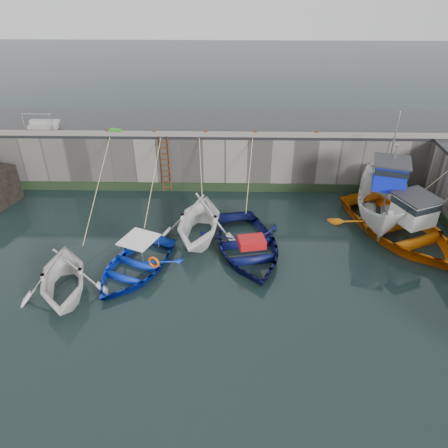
{
  "coord_description": "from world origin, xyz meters",
  "views": [
    {
      "loc": [
        1.61,
        -11.69,
        11.3
      ],
      "look_at": [
        1.27,
        4.57,
        1.2
      ],
      "focal_mm": 35.0,
      "sensor_mm": 36.0,
      "label": 1
    }
  ],
  "objects_px": {
    "ladder": "(165,165)",
    "boat_near_blacktrim": "(199,237)",
    "bollard_b": "(155,132)",
    "boat_near_white": "(66,293)",
    "boat_far_orange": "(400,227)",
    "bollard_a": "(107,132)",
    "bollard_d": "(255,133)",
    "fish_crate": "(115,132)",
    "boat_near_blue": "(135,270)",
    "bollard_e": "(317,134)",
    "boat_far_white": "(383,201)",
    "bollard_c": "(206,133)",
    "boat_near_navy": "(247,251)"
  },
  "relations": [
    {
      "from": "boat_near_white",
      "to": "bollard_e",
      "type": "bearing_deg",
      "value": 23.66
    },
    {
      "from": "ladder",
      "to": "bollard_d",
      "type": "height_order",
      "value": "bollard_d"
    },
    {
      "from": "bollard_e",
      "to": "boat_near_blue",
      "type": "bearing_deg",
      "value": -138.32
    },
    {
      "from": "bollard_a",
      "to": "bollard_d",
      "type": "bearing_deg",
      "value": 0.0
    },
    {
      "from": "boat_far_orange",
      "to": "bollard_c",
      "type": "distance_m",
      "value": 10.7
    },
    {
      "from": "bollard_b",
      "to": "bollard_c",
      "type": "relative_size",
      "value": 1.0
    },
    {
      "from": "bollard_a",
      "to": "boat_near_blacktrim",
      "type": "bearing_deg",
      "value": -44.08
    },
    {
      "from": "boat_near_white",
      "to": "bollard_b",
      "type": "relative_size",
      "value": 14.93
    },
    {
      "from": "fish_crate",
      "to": "bollard_b",
      "type": "relative_size",
      "value": 2.25
    },
    {
      "from": "ladder",
      "to": "boat_near_blacktrim",
      "type": "xyz_separation_m",
      "value": [
        2.1,
        -4.6,
        -1.59
      ]
    },
    {
      "from": "boat_near_navy",
      "to": "bollard_a",
      "type": "relative_size",
      "value": 19.89
    },
    {
      "from": "boat_near_blue",
      "to": "bollard_b",
      "type": "xyz_separation_m",
      "value": [
        -0.07,
        7.5,
        3.3
      ]
    },
    {
      "from": "boat_near_white",
      "to": "bollard_b",
      "type": "height_order",
      "value": "bollard_b"
    },
    {
      "from": "fish_crate",
      "to": "bollard_b",
      "type": "height_order",
      "value": "bollard_b"
    },
    {
      "from": "boat_near_white",
      "to": "bollard_b",
      "type": "bearing_deg",
      "value": 59.36
    },
    {
      "from": "boat_near_blacktrim",
      "to": "bollard_a",
      "type": "bearing_deg",
      "value": 141.85
    },
    {
      "from": "bollard_b",
      "to": "boat_near_blue",
      "type": "bearing_deg",
      "value": -89.47
    },
    {
      "from": "bollard_b",
      "to": "bollard_e",
      "type": "bearing_deg",
      "value": 0.0
    },
    {
      "from": "fish_crate",
      "to": "bollard_d",
      "type": "bearing_deg",
      "value": 18.19
    },
    {
      "from": "boat_near_navy",
      "to": "bollard_d",
      "type": "distance_m",
      "value": 6.9
    },
    {
      "from": "ladder",
      "to": "fish_crate",
      "type": "xyz_separation_m",
      "value": [
        -2.58,
        0.39,
        1.7
      ]
    },
    {
      "from": "ladder",
      "to": "boat_near_white",
      "type": "bearing_deg",
      "value": -108.23
    },
    {
      "from": "boat_near_blacktrim",
      "to": "boat_far_white",
      "type": "xyz_separation_m",
      "value": [
        8.88,
        1.8,
        1.04
      ]
    },
    {
      "from": "boat_near_white",
      "to": "boat_far_orange",
      "type": "relative_size",
      "value": 0.51
    },
    {
      "from": "ladder",
      "to": "bollard_a",
      "type": "distance_m",
      "value": 3.47
    },
    {
      "from": "boat_near_blue",
      "to": "bollard_d",
      "type": "relative_size",
      "value": 16.71
    },
    {
      "from": "boat_far_white",
      "to": "fish_crate",
      "type": "distance_m",
      "value": 14.11
    },
    {
      "from": "bollard_e",
      "to": "bollard_b",
      "type": "bearing_deg",
      "value": 180.0
    },
    {
      "from": "fish_crate",
      "to": "bollard_e",
      "type": "distance_m",
      "value": 10.58
    },
    {
      "from": "fish_crate",
      "to": "bollard_e",
      "type": "relative_size",
      "value": 2.25
    },
    {
      "from": "boat_near_blacktrim",
      "to": "bollard_c",
      "type": "distance_m",
      "value": 5.94
    },
    {
      "from": "bollard_e",
      "to": "boat_near_navy",
      "type": "bearing_deg",
      "value": -121.5
    },
    {
      "from": "bollard_b",
      "to": "bollard_d",
      "type": "relative_size",
      "value": 1.0
    },
    {
      "from": "boat_near_blue",
      "to": "boat_near_white",
      "type": "bearing_deg",
      "value": -125.02
    },
    {
      "from": "bollard_a",
      "to": "bollard_c",
      "type": "distance_m",
      "value": 5.2
    },
    {
      "from": "bollard_c",
      "to": "boat_near_blue",
      "type": "bearing_deg",
      "value": -109.32
    },
    {
      "from": "boat_far_white",
      "to": "bollard_a",
      "type": "relative_size",
      "value": 24.22
    },
    {
      "from": "boat_near_white",
      "to": "bollard_a",
      "type": "relative_size",
      "value": 14.93
    },
    {
      "from": "boat_near_navy",
      "to": "bollard_c",
      "type": "bearing_deg",
      "value": 97.98
    },
    {
      "from": "bollard_a",
      "to": "bollard_d",
      "type": "xyz_separation_m",
      "value": [
        7.8,
        0.0,
        0.0
      ]
    },
    {
      "from": "boat_far_white",
      "to": "bollard_c",
      "type": "xyz_separation_m",
      "value": [
        -8.78,
        3.14,
        2.26
      ]
    },
    {
      "from": "bollard_d",
      "to": "bollard_e",
      "type": "bearing_deg",
      "value": 0.0
    },
    {
      "from": "bollard_a",
      "to": "bollard_c",
      "type": "height_order",
      "value": "same"
    },
    {
      "from": "boat_near_blacktrim",
      "to": "bollard_a",
      "type": "relative_size",
      "value": 16.52
    },
    {
      "from": "boat_near_blacktrim",
      "to": "bollard_b",
      "type": "distance_m",
      "value": 6.48
    },
    {
      "from": "bollard_c",
      "to": "bollard_d",
      "type": "xyz_separation_m",
      "value": [
        2.6,
        0.0,
        0.0
      ]
    },
    {
      "from": "fish_crate",
      "to": "boat_far_white",
      "type": "bearing_deg",
      "value": 5.34
    },
    {
      "from": "boat_far_orange",
      "to": "bollard_c",
      "type": "bearing_deg",
      "value": 130.17
    },
    {
      "from": "bollard_d",
      "to": "bollard_c",
      "type": "bearing_deg",
      "value": 180.0
    },
    {
      "from": "boat_near_navy",
      "to": "bollard_c",
      "type": "height_order",
      "value": "bollard_c"
    }
  ]
}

